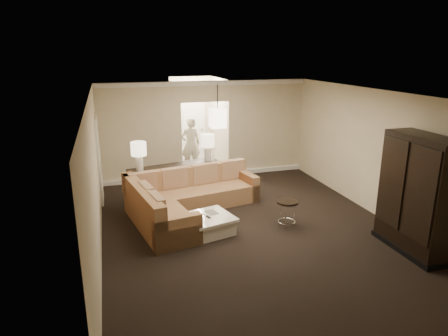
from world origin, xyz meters
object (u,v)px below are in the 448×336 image
object	(u,v)px
sectional_sofa	(184,199)
console_table	(176,179)
armoire	(418,197)
person	(191,142)
coffee_table	(209,224)
drink_table	(287,208)

from	to	relation	value
sectional_sofa	console_table	bearing A→B (deg)	80.75
armoire	person	xyz separation A→B (m)	(-2.92, 6.15, -0.11)
coffee_table	person	distance (m)	4.46
coffee_table	armoire	size ratio (longest dim) A/B	0.50
coffee_table	armoire	world-z (taller)	armoire
sectional_sofa	console_table	size ratio (longest dim) A/B	1.37
coffee_table	drink_table	world-z (taller)	drink_table
armoire	person	size ratio (longest dim) A/B	1.17
sectional_sofa	armoire	world-z (taller)	armoire
sectional_sofa	console_table	distance (m)	0.99
drink_table	person	distance (m)	4.69
coffee_table	armoire	distance (m)	3.99
coffee_table	armoire	xyz separation A→B (m)	(3.46, -1.79, 0.86)
sectional_sofa	armoire	size ratio (longest dim) A/B	1.49
sectional_sofa	drink_table	xyz separation A→B (m)	(1.96, -1.25, 0.04)
drink_table	console_table	bearing A→B (deg)	131.62
armoire	coffee_table	bearing A→B (deg)	152.65
sectional_sofa	armoire	bearing A→B (deg)	-48.00
console_table	armoire	xyz separation A→B (m)	(3.78, -3.85, 0.51)
console_table	person	xyz separation A→B (m)	(0.86, 2.30, 0.40)
sectional_sofa	coffee_table	world-z (taller)	sectional_sofa
console_table	coffee_table	bearing A→B (deg)	-94.07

